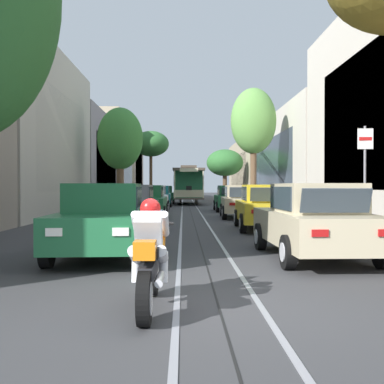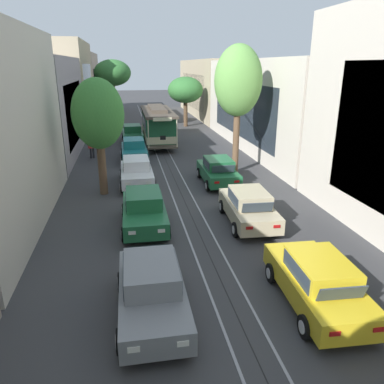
{
  "view_description": "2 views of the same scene",
  "coord_description": "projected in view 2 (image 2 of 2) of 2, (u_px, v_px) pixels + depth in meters",
  "views": [
    {
      "loc": [
        -0.45,
        -6.03,
        1.52
      ],
      "look_at": [
        0.17,
        27.39,
        1.13
      ],
      "focal_mm": 43.7,
      "sensor_mm": 36.0,
      "label": 1
    },
    {
      "loc": [
        -2.82,
        1.74,
        6.77
      ],
      "look_at": [
        0.0,
        17.55,
        1.26
      ],
      "focal_mm": 34.71,
      "sensor_mm": 36.0,
      "label": 2
    }
  ],
  "objects": [
    {
      "name": "ground_plane",
      "position": [
        168.0,
        166.0,
        26.26
      ],
      "size": [
        169.21,
        169.21,
        0.0
      ],
      "primitive_type": "plane",
      "color": "#38383A"
    },
    {
      "name": "trolley_track_rails",
      "position": [
        162.0,
        151.0,
        30.7
      ],
      "size": [
        1.14,
        75.69,
        0.01
      ],
      "color": "gray",
      "rests_on": "ground"
    },
    {
      "name": "building_facade_left",
      "position": [
        45.0,
        100.0,
        30.06
      ],
      "size": [
        5.77,
        67.39,
        9.2
      ],
      "color": "gray",
      "rests_on": "ground"
    },
    {
      "name": "building_facade_right",
      "position": [
        265.0,
        99.0,
        31.47
      ],
      "size": [
        5.46,
        67.39,
        9.28
      ],
      "color": "beige",
      "rests_on": "ground"
    },
    {
      "name": "parked_car_grey_second_left",
      "position": [
        152.0,
        290.0,
        10.4
      ],
      "size": [
        2.02,
        4.37,
        1.58
      ],
      "color": "slate",
      "rests_on": "ground"
    },
    {
      "name": "parked_car_green_mid_left",
      "position": [
        144.0,
        210.0,
        16.17
      ],
      "size": [
        2.03,
        4.37,
        1.58
      ],
      "color": "#1E6038",
      "rests_on": "ground"
    },
    {
      "name": "parked_car_white_fourth_left",
      "position": [
        137.0,
        171.0,
        21.98
      ],
      "size": [
        2.02,
        4.37,
        1.58
      ],
      "color": "silver",
      "rests_on": "ground"
    },
    {
      "name": "parked_car_teal_fifth_left",
      "position": [
        134.0,
        149.0,
        27.71
      ],
      "size": [
        2.03,
        4.38,
        1.58
      ],
      "color": "#196B70",
      "rests_on": "ground"
    },
    {
      "name": "parked_car_green_sixth_left",
      "position": [
        133.0,
        134.0,
        34.11
      ],
      "size": [
        2.06,
        4.39,
        1.58
      ],
      "color": "#1E6038",
      "rests_on": "ground"
    },
    {
      "name": "parked_car_yellow_second_right",
      "position": [
        317.0,
        281.0,
        10.81
      ],
      "size": [
        2.13,
        4.42,
        1.58
      ],
      "color": "gold",
      "rests_on": "ground"
    },
    {
      "name": "parked_car_beige_mid_right",
      "position": [
        248.0,
        207.0,
        16.51
      ],
      "size": [
        2.13,
        4.42,
        1.58
      ],
      "color": "#C1B28E",
      "rests_on": "ground"
    },
    {
      "name": "parked_car_green_fourth_right",
      "position": [
        218.0,
        171.0,
        22.11
      ],
      "size": [
        2.03,
        4.37,
        1.58
      ],
      "color": "#1E6038",
      "rests_on": "ground"
    },
    {
      "name": "street_tree_kerb_left_second",
      "position": [
        98.0,
        115.0,
        19.24
      ],
      "size": [
        2.7,
        2.24,
        6.21
      ],
      "color": "brown",
      "rests_on": "ground"
    },
    {
      "name": "street_tree_kerb_left_mid",
      "position": [
        113.0,
        73.0,
        38.58
      ],
      "size": [
        3.8,
        3.99,
        7.35
      ],
      "color": "brown",
      "rests_on": "ground"
    },
    {
      "name": "street_tree_kerb_right_second",
      "position": [
        238.0,
        82.0,
        22.9
      ],
      "size": [
        3.0,
        2.58,
        8.03
      ],
      "color": "brown",
      "rests_on": "ground"
    },
    {
      "name": "street_tree_kerb_right_mid",
      "position": [
        185.0,
        90.0,
        41.94
      ],
      "size": [
        3.98,
        4.11,
        5.56
      ],
      "color": "#4C3826",
      "rests_on": "ground"
    },
    {
      "name": "cable_car_trolley",
      "position": [
        158.0,
        125.0,
        33.32
      ],
      "size": [
        2.58,
        9.14,
        3.28
      ],
      "color": "#1E5B38",
      "rests_on": "ground"
    },
    {
      "name": "pedestrian_on_right_pavement",
      "position": [
        92.0,
        147.0,
        28.23
      ],
      "size": [
        0.55,
        0.3,
        1.55
      ],
      "color": "black",
      "rests_on": "ground"
    }
  ]
}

